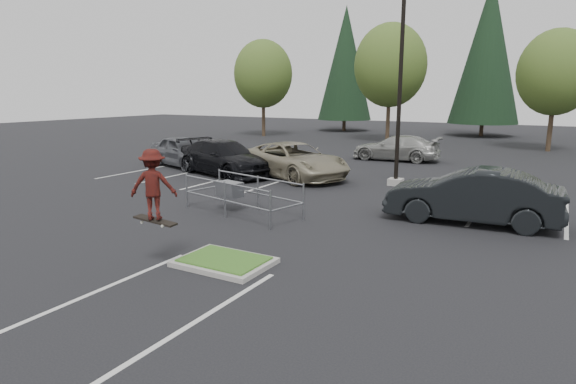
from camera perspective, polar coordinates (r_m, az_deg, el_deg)
The scene contains 16 objects.
ground at distance 11.87m, azimuth -7.54°, elevation -8.52°, with size 120.00×120.00×0.00m, color black.
grass_median at distance 11.85m, azimuth -7.55°, elevation -8.17°, with size 2.20×1.60×0.16m.
stall_lines at distance 17.43m, azimuth 0.88°, elevation -1.83°, with size 22.62×17.60×0.01m.
light_pole at distance 21.77m, azimuth 13.16°, elevation 12.66°, with size 0.70×0.60×10.12m.
decid_a at distance 46.13m, azimuth -2.96°, elevation 13.56°, with size 5.44×5.44×8.91m.
decid_b at distance 41.44m, azimuth 12.01°, elevation 14.18°, with size 5.89×5.89×9.64m.
decid_c at distance 38.69m, azimuth 29.16°, elevation 12.00°, with size 5.12×5.12×8.38m.
conif_a at distance 53.16m, azimuth 6.83°, elevation 14.89°, with size 5.72×5.72×13.00m.
conif_b at distance 49.94m, azimuth 22.59°, elevation 15.17°, with size 6.38×6.38×14.50m.
cart_corral at distance 16.81m, azimuth -6.60°, elevation 0.27°, with size 4.57×2.52×1.23m.
skateboarder at distance 11.39m, azimuth -15.69°, elevation 0.84°, with size 1.21×1.06×1.76m.
car_l_tan at distance 23.49m, azimuth 0.60°, elevation 3.81°, with size 2.83×6.15×1.71m, color gray.
car_l_black at distance 24.57m, azimuth -7.71°, elevation 4.08°, with size 2.43×5.97×1.73m, color black.
car_l_grey at distance 27.55m, azimuth -12.27°, elevation 4.73°, with size 2.03×5.05×1.72m, color #515359.
car_r_charc at distance 16.32m, azimuth 20.95°, elevation -0.43°, with size 1.84×5.29×1.74m, color black.
car_far_silver at distance 30.23m, azimuth 12.70°, elevation 5.12°, with size 2.14×5.26×1.53m, color #A2A39E.
Camera 1 is at (6.81, -8.83, 4.09)m, focal length 30.00 mm.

